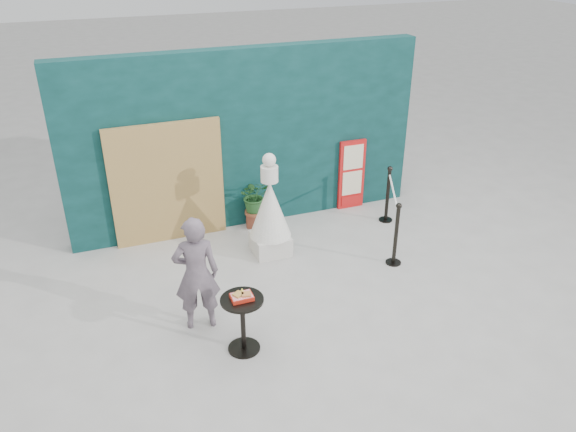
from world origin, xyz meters
name	(u,v)px	position (x,y,z in m)	size (l,w,h in m)	color
ground	(320,322)	(0.00, 0.00, 0.00)	(60.00, 60.00, 0.00)	#ADAAA5
back_wall	(247,139)	(0.00, 3.15, 1.50)	(6.00, 0.30, 3.00)	#092B2A
bamboo_fence	(168,184)	(-1.40, 2.94, 1.00)	(1.80, 0.08, 2.00)	tan
woman	(196,274)	(-1.49, 0.51, 0.79)	(0.58, 0.38, 1.58)	slate
menu_board	(352,175)	(1.90, 2.95, 0.65)	(0.50, 0.07, 1.30)	red
statue	(270,214)	(-0.02, 1.95, 0.69)	(0.66, 0.66, 1.68)	silver
cafe_table	(243,316)	(-1.09, -0.15, 0.50)	(0.52, 0.52, 0.75)	black
food_basket	(242,296)	(-1.09, -0.14, 0.79)	(0.26, 0.19, 0.11)	red
planter	(255,200)	(0.01, 2.83, 0.52)	(0.52, 0.45, 0.89)	brown
stanchion_barrier	(392,214)	(1.95, 1.59, 0.49)	(0.84, 1.54, 1.03)	black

